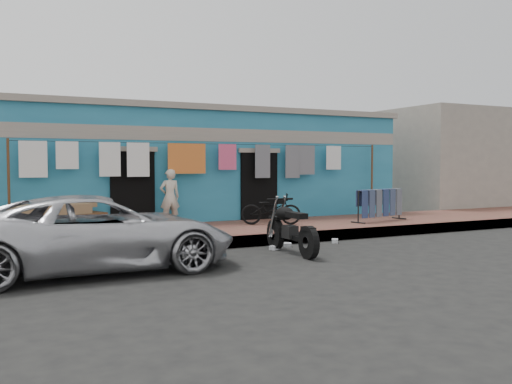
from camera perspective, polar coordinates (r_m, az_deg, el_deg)
name	(u,v)px	position (r m, az deg, el deg)	size (l,w,h in m)	color
ground	(301,256)	(10.53, 4.81, -6.77)	(80.00, 80.00, 0.00)	black
sidewalk	(238,232)	(13.15, -1.92, -4.26)	(28.00, 3.00, 0.25)	brown
curb	(265,240)	(11.85, 0.96, -5.06)	(28.00, 0.10, 0.25)	gray
building	(185,167)	(16.77, -7.51, 2.63)	(12.20, 5.20, 3.36)	teal
neighbor_right	(450,161)	(22.80, 19.76, 3.11)	(6.00, 5.00, 3.80)	#9E9384
clothesline	(202,162)	(14.04, -5.68, 3.13)	(10.06, 0.06, 2.10)	brown
car	(97,232)	(9.37, -16.36, -4.05)	(2.12, 4.66, 1.31)	silver
seated_person	(170,197)	(13.73, -9.06, -0.53)	(0.50, 0.34, 1.40)	beige
bicycle	(271,206)	(13.64, 1.58, -1.44)	(0.53, 1.49, 0.96)	black
motorcycle	(291,227)	(10.75, 3.73, -3.67)	(0.59, 1.67, 1.08)	black
charpoy	(59,217)	(12.87, -20.05, -2.48)	(2.28, 1.66, 0.70)	brown
jeans_rack	(380,205)	(14.87, 12.88, -1.30)	(1.87, 0.78, 0.88)	black
litter_a	(274,248)	(11.31, 1.95, -5.88)	(0.19, 0.14, 0.08)	silver
litter_b	(335,241)	(12.37, 8.31, -5.12)	(0.18, 0.14, 0.09)	silver
litter_c	(287,245)	(11.73, 3.33, -5.56)	(0.20, 0.16, 0.08)	silver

